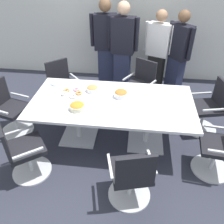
{
  "coord_description": "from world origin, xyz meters",
  "views": [
    {
      "loc": [
        0.35,
        -2.85,
        2.62
      ],
      "look_at": [
        0.0,
        0.0,
        0.55
      ],
      "focal_mm": 37.26,
      "sensor_mm": 36.0,
      "label": 1
    }
  ],
  "objects_px": {
    "office_chair_3": "(222,149)",
    "office_chair_4": "(208,110)",
    "person_standing_3": "(178,54)",
    "snack_bowl_pretzels": "(121,94)",
    "snack_bowl_chips_orange": "(77,106)",
    "office_chair_1": "(22,152)",
    "snack_bowl_cookies": "(92,89)",
    "office_chair_0": "(10,111)",
    "office_chair_5": "(140,87)",
    "person_standing_2": "(158,52)",
    "person_standing_1": "(123,49)",
    "donut_platter": "(72,93)",
    "office_chair_6": "(63,88)",
    "person_standing_0": "(106,45)",
    "office_chair_2": "(131,177)",
    "conference_table": "(112,108)",
    "plate_stack": "(58,83)"
  },
  "relations": [
    {
      "from": "office_chair_2",
      "to": "office_chair_4",
      "type": "distance_m",
      "value": 1.94
    },
    {
      "from": "person_standing_2",
      "to": "snack_bowl_pretzels",
      "type": "height_order",
      "value": "person_standing_2"
    },
    {
      "from": "person_standing_0",
      "to": "office_chair_6",
      "type": "bearing_deg",
      "value": 45.73
    },
    {
      "from": "snack_bowl_pretzels",
      "to": "plate_stack",
      "type": "xyz_separation_m",
      "value": [
        -1.08,
        0.28,
        -0.04
      ]
    },
    {
      "from": "person_standing_3",
      "to": "donut_platter",
      "type": "xyz_separation_m",
      "value": [
        -1.74,
        -1.48,
        -0.12
      ]
    },
    {
      "from": "conference_table",
      "to": "donut_platter",
      "type": "relative_size",
      "value": 7.37
    },
    {
      "from": "office_chair_5",
      "to": "person_standing_2",
      "type": "xyz_separation_m",
      "value": [
        0.3,
        0.68,
        0.46
      ]
    },
    {
      "from": "person_standing_0",
      "to": "office_chair_0",
      "type": "bearing_deg",
      "value": 46.39
    },
    {
      "from": "office_chair_4",
      "to": "snack_bowl_cookies",
      "type": "distance_m",
      "value": 1.94
    },
    {
      "from": "person_standing_1",
      "to": "person_standing_2",
      "type": "height_order",
      "value": "person_standing_1"
    },
    {
      "from": "person_standing_3",
      "to": "snack_bowl_chips_orange",
      "type": "bearing_deg",
      "value": 100.97
    },
    {
      "from": "person_standing_1",
      "to": "donut_platter",
      "type": "height_order",
      "value": "person_standing_1"
    },
    {
      "from": "office_chair_6",
      "to": "person_standing_2",
      "type": "distance_m",
      "value": 2.02
    },
    {
      "from": "person_standing_3",
      "to": "snack_bowl_pretzels",
      "type": "xyz_separation_m",
      "value": [
        -0.98,
        -1.47,
        -0.08
      ]
    },
    {
      "from": "snack_bowl_chips_orange",
      "to": "office_chair_2",
      "type": "bearing_deg",
      "value": -44.83
    },
    {
      "from": "office_chair_3",
      "to": "donut_platter",
      "type": "distance_m",
      "value": 2.28
    },
    {
      "from": "snack_bowl_chips_orange",
      "to": "person_standing_3",
      "type": "bearing_deg",
      "value": 50.24
    },
    {
      "from": "snack_bowl_chips_orange",
      "to": "snack_bowl_pretzels",
      "type": "distance_m",
      "value": 0.7
    },
    {
      "from": "office_chair_6",
      "to": "person_standing_0",
      "type": "xyz_separation_m",
      "value": [
        0.71,
        0.87,
        0.56
      ]
    },
    {
      "from": "office_chair_3",
      "to": "office_chair_5",
      "type": "xyz_separation_m",
      "value": [
        -1.12,
        1.54,
        0.0
      ]
    },
    {
      "from": "snack_bowl_cookies",
      "to": "office_chair_3",
      "type": "bearing_deg",
      "value": -21.01
    },
    {
      "from": "office_chair_1",
      "to": "snack_bowl_chips_orange",
      "type": "height_order",
      "value": "office_chair_1"
    },
    {
      "from": "person_standing_1",
      "to": "person_standing_3",
      "type": "relative_size",
      "value": 1.07
    },
    {
      "from": "office_chair_2",
      "to": "snack_bowl_pretzels",
      "type": "xyz_separation_m",
      "value": [
        -0.24,
        1.21,
        0.4
      ]
    },
    {
      "from": "office_chair_2",
      "to": "snack_bowl_cookies",
      "type": "bearing_deg",
      "value": 103.2
    },
    {
      "from": "office_chair_0",
      "to": "office_chair_6",
      "type": "distance_m",
      "value": 1.06
    },
    {
      "from": "office_chair_5",
      "to": "plate_stack",
      "type": "bearing_deg",
      "value": 56.2
    },
    {
      "from": "office_chair_5",
      "to": "person_standing_3",
      "type": "relative_size",
      "value": 0.53
    },
    {
      "from": "person_standing_0",
      "to": "plate_stack",
      "type": "distance_m",
      "value": 1.47
    },
    {
      "from": "office_chair_3",
      "to": "snack_bowl_cookies",
      "type": "xyz_separation_m",
      "value": [
        -1.87,
        0.72,
        0.39
      ]
    },
    {
      "from": "office_chair_3",
      "to": "office_chair_4",
      "type": "relative_size",
      "value": 1.0
    },
    {
      "from": "snack_bowl_pretzels",
      "to": "plate_stack",
      "type": "relative_size",
      "value": 0.95
    },
    {
      "from": "person_standing_1",
      "to": "snack_bowl_pretzels",
      "type": "relative_size",
      "value": 8.67
    },
    {
      "from": "snack_bowl_chips_orange",
      "to": "office_chair_4",
      "type": "bearing_deg",
      "value": 19.82
    },
    {
      "from": "office_chair_4",
      "to": "snack_bowl_cookies",
      "type": "bearing_deg",
      "value": 83.03
    },
    {
      "from": "office_chair_0",
      "to": "office_chair_4",
      "type": "distance_m",
      "value": 3.28
    },
    {
      "from": "office_chair_0",
      "to": "office_chair_3",
      "type": "xyz_separation_m",
      "value": [
        3.23,
        -0.5,
        0.0
      ]
    },
    {
      "from": "person_standing_0",
      "to": "person_standing_3",
      "type": "xyz_separation_m",
      "value": [
        1.44,
        -0.13,
        -0.08
      ]
    },
    {
      "from": "office_chair_1",
      "to": "snack_bowl_cookies",
      "type": "xyz_separation_m",
      "value": [
        0.75,
        1.09,
        0.39
      ]
    },
    {
      "from": "office_chair_2",
      "to": "person_standing_3",
      "type": "relative_size",
      "value": 0.53
    },
    {
      "from": "snack_bowl_pretzels",
      "to": "office_chair_5",
      "type": "bearing_deg",
      "value": 72.44
    },
    {
      "from": "office_chair_0",
      "to": "office_chair_1",
      "type": "distance_m",
      "value": 1.07
    },
    {
      "from": "snack_bowl_cookies",
      "to": "office_chair_4",
      "type": "bearing_deg",
      "value": 6.34
    },
    {
      "from": "office_chair_6",
      "to": "person_standing_0",
      "type": "height_order",
      "value": "person_standing_0"
    },
    {
      "from": "office_chair_0",
      "to": "person_standing_3",
      "type": "xyz_separation_m",
      "value": [
        2.8,
        1.58,
        0.48
      ]
    },
    {
      "from": "snack_bowl_pretzels",
      "to": "person_standing_2",
      "type": "bearing_deg",
      "value": 69.73
    },
    {
      "from": "office_chair_0",
      "to": "office_chair_4",
      "type": "relative_size",
      "value": 1.0
    },
    {
      "from": "person_standing_0",
      "to": "snack_bowl_pretzels",
      "type": "xyz_separation_m",
      "value": [
        0.46,
        -1.6,
        -0.16
      ]
    },
    {
      "from": "office_chair_1",
      "to": "donut_platter",
      "type": "height_order",
      "value": "office_chair_1"
    },
    {
      "from": "office_chair_4",
      "to": "person_standing_2",
      "type": "xyz_separation_m",
      "value": [
        -0.83,
        1.29,
        0.46
      ]
    }
  ]
}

